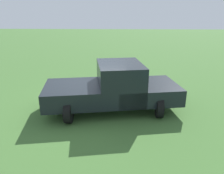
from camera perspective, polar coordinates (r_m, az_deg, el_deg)
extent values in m
plane|color=#3D662D|center=(8.51, -4.94, -5.43)|extent=(80.00, 80.00, 0.00)
cylinder|color=black|center=(7.40, -11.32, -6.57)|extent=(0.73, 0.22, 0.73)
cylinder|color=black|center=(8.95, -10.68, -1.90)|extent=(0.73, 0.22, 0.73)
cylinder|color=black|center=(7.80, 12.33, -5.26)|extent=(0.73, 0.22, 0.73)
cylinder|color=black|center=(9.28, 8.94, -1.02)|extent=(0.73, 0.22, 0.73)
cube|color=black|center=(8.04, -10.43, -1.77)|extent=(2.29, 2.26, 0.64)
cube|color=black|center=(7.99, 2.08, 1.32)|extent=(2.22, 1.87, 1.40)
cube|color=slate|center=(7.87, 2.12, 4.37)|extent=(2.03, 1.62, 0.48)
cube|color=black|center=(8.33, 8.70, -1.05)|extent=(2.35, 2.64, 0.60)
cube|color=silver|center=(8.24, -16.70, -3.70)|extent=(1.90, 0.44, 0.16)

